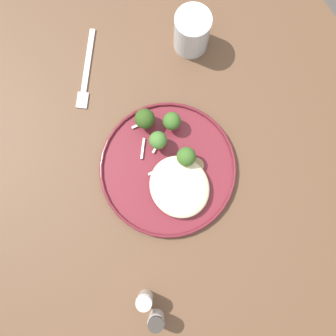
% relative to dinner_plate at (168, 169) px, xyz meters
% --- Properties ---
extents(ground, '(6.00, 6.00, 0.00)m').
position_rel_dinner_plate_xyz_m(ground, '(-0.06, 0.01, -0.75)').
color(ground, '#47423D').
extents(wooden_dining_table, '(1.40, 1.00, 0.74)m').
position_rel_dinner_plate_xyz_m(wooden_dining_table, '(-0.06, 0.01, -0.09)').
color(wooden_dining_table, brown).
rests_on(wooden_dining_table, ground).
extents(dinner_plate, '(0.29, 0.29, 0.02)m').
position_rel_dinner_plate_xyz_m(dinner_plate, '(0.00, 0.00, 0.00)').
color(dinner_plate, maroon).
rests_on(dinner_plate, wooden_dining_table).
extents(noodle_bed, '(0.13, 0.12, 0.03)m').
position_rel_dinner_plate_xyz_m(noodle_bed, '(0.05, -0.00, 0.02)').
color(noodle_bed, beige).
rests_on(noodle_bed, dinner_plate).
extents(seared_scallop_tiny_bay, '(0.03, 0.03, 0.01)m').
position_rel_dinner_plate_xyz_m(seared_scallop_tiny_bay, '(0.03, 0.05, 0.01)').
color(seared_scallop_tiny_bay, '#DBB77A').
rests_on(seared_scallop_tiny_bay, dinner_plate).
extents(seared_scallop_front_small, '(0.03, 0.03, 0.02)m').
position_rel_dinner_plate_xyz_m(seared_scallop_front_small, '(0.05, -0.03, 0.01)').
color(seared_scallop_front_small, '#DBB77A').
rests_on(seared_scallop_front_small, dinner_plate).
extents(seared_scallop_rear_pale, '(0.03, 0.03, 0.01)m').
position_rel_dinner_plate_xyz_m(seared_scallop_rear_pale, '(0.05, -0.00, 0.01)').
color(seared_scallop_rear_pale, '#DBB77A').
rests_on(seared_scallop_rear_pale, dinner_plate).
extents(seared_scallop_tilted_round, '(0.03, 0.03, 0.02)m').
position_rel_dinner_plate_xyz_m(seared_scallop_tilted_round, '(0.02, 0.01, 0.01)').
color(seared_scallop_tilted_round, beige).
rests_on(seared_scallop_tilted_round, dinner_plate).
extents(seared_scallop_on_noodles, '(0.02, 0.02, 0.01)m').
position_rel_dinner_plate_xyz_m(seared_scallop_on_noodles, '(0.09, -0.02, 0.01)').
color(seared_scallop_on_noodles, '#DBB77A').
rests_on(seared_scallop_on_noodles, dinner_plate).
extents(broccoli_floret_center_pile, '(0.04, 0.04, 0.05)m').
position_rel_dinner_plate_xyz_m(broccoli_floret_center_pile, '(-0.05, 0.01, 0.03)').
color(broccoli_floret_center_pile, '#7A994C').
rests_on(broccoli_floret_center_pile, dinner_plate).
extents(broccoli_floret_front_edge, '(0.04, 0.04, 0.05)m').
position_rel_dinner_plate_xyz_m(broccoli_floret_front_edge, '(-0.08, 0.06, 0.03)').
color(broccoli_floret_front_edge, '#89A356').
rests_on(broccoli_floret_front_edge, dinner_plate).
extents(broccoli_floret_left_leaning, '(0.04, 0.04, 0.05)m').
position_rel_dinner_plate_xyz_m(broccoli_floret_left_leaning, '(-0.11, 0.01, 0.03)').
color(broccoli_floret_left_leaning, '#7A994C').
rests_on(broccoli_floret_left_leaning, dinner_plate).
extents(broccoli_floret_near_rim, '(0.04, 0.04, 0.06)m').
position_rel_dinner_plate_xyz_m(broccoli_floret_near_rim, '(0.00, 0.04, 0.04)').
color(broccoli_floret_near_rim, '#89A356').
rests_on(broccoli_floret_near_rim, dinner_plate).
extents(onion_sliver_long_sliver, '(0.04, 0.03, 0.00)m').
position_rel_dinner_plate_xyz_m(onion_sliver_long_sliver, '(-0.06, -0.02, 0.01)').
color(onion_sliver_long_sliver, silver).
rests_on(onion_sliver_long_sliver, dinner_plate).
extents(onion_sliver_curled_piece, '(0.01, 0.05, 0.00)m').
position_rel_dinner_plate_xyz_m(onion_sliver_curled_piece, '(-0.01, -0.02, 0.01)').
color(onion_sliver_curled_piece, silver).
rests_on(onion_sliver_curled_piece, dinner_plate).
extents(onion_sliver_short_strip, '(0.03, 0.04, 0.00)m').
position_rel_dinner_plate_xyz_m(onion_sliver_short_strip, '(-0.06, 0.01, 0.01)').
color(onion_sliver_short_strip, silver).
rests_on(onion_sliver_short_strip, dinner_plate).
extents(onion_sliver_pale_crescent, '(0.01, 0.05, 0.00)m').
position_rel_dinner_plate_xyz_m(onion_sliver_pale_crescent, '(-0.11, 0.00, 0.01)').
color(onion_sliver_pale_crescent, silver).
rests_on(onion_sliver_pale_crescent, dinner_plate).
extents(water_glass, '(0.08, 0.08, 0.10)m').
position_rel_dinner_plate_xyz_m(water_glass, '(-0.22, 0.19, 0.04)').
color(water_glass, silver).
rests_on(water_glass, wooden_dining_table).
extents(dinner_fork, '(0.16, 0.13, 0.00)m').
position_rel_dinner_plate_xyz_m(dinner_fork, '(-0.28, -0.04, -0.01)').
color(dinner_fork, silver).
rests_on(dinner_fork, wooden_dining_table).
extents(salt_shaker, '(0.03, 0.03, 0.07)m').
position_rel_dinner_plate_xyz_m(salt_shaker, '(0.20, -0.17, 0.02)').
color(salt_shaker, white).
rests_on(salt_shaker, wooden_dining_table).
extents(pepper_shaker, '(0.03, 0.03, 0.07)m').
position_rel_dinner_plate_xyz_m(pepper_shaker, '(0.25, -0.17, 0.02)').
color(pepper_shaker, white).
rests_on(pepper_shaker, wooden_dining_table).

